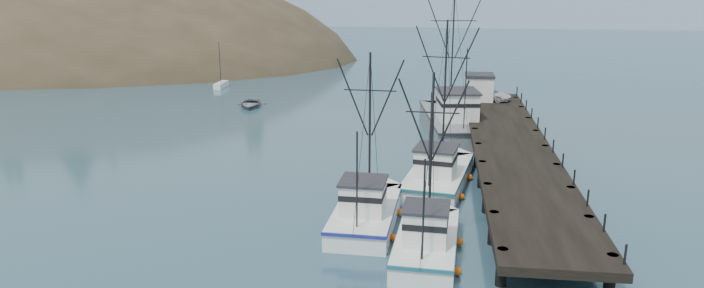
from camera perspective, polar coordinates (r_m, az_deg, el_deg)
name	(u,v)px	position (r m, az deg, el deg)	size (l,w,h in m)	color
ground	(295,240)	(37.27, -5.19, -8.72)	(400.00, 400.00, 0.00)	#28485A
pier	(511,148)	(51.34, 14.28, -0.36)	(6.00, 44.00, 2.00)	black
headland	(9,77)	(140.44, -28.74, 5.36)	(134.80, 78.00, 51.00)	#382D1E
distant_ridge	(444,23)	(203.74, 8.34, 10.87)	(360.00, 40.00, 26.00)	#9EB2C6
distant_ridge_far	(299,18)	(223.84, -4.85, 11.35)	(180.00, 25.00, 18.00)	silver
moored_sailboats	(155,73)	(101.57, -17.49, 6.21)	(21.56, 19.69, 6.35)	white
trawler_near	(427,239)	(35.53, 6.84, -8.56)	(3.80, 10.08, 10.37)	white
trawler_mid	(367,210)	(39.43, 1.36, -5.99)	(4.04, 10.92, 10.88)	white
trawler_far	(439,173)	(46.83, 7.93, -2.65)	(5.61, 12.19, 12.27)	white
work_vessel	(452,120)	(62.18, 9.11, 2.18)	(6.99, 17.01, 13.96)	slate
pier_shed	(479,87)	(68.34, 11.48, 5.12)	(3.00, 3.20, 2.80)	silver
pickup_truck	(488,94)	(68.55, 12.29, 4.46)	(2.20, 4.78, 1.33)	silver
motorboat	(250,107)	(74.36, -9.23, 3.35)	(3.54, 4.95, 1.03)	slate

